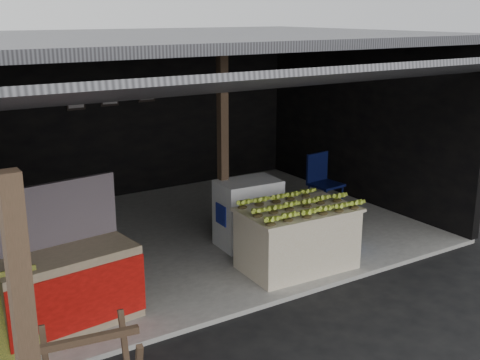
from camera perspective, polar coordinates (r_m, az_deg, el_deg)
ground at (r=7.26m, az=4.28°, el=-11.49°), size 80.00×80.00×0.00m
concrete_slab at (r=9.19m, az=-5.12°, el=-5.30°), size 7.00×5.00×0.06m
shophouse at (r=8.95m, az=-6.39°, el=7.81°), size 7.40×7.29×3.02m
banana_table at (r=7.87m, az=5.45°, el=-5.52°), size 1.53×0.99×0.82m
banana_pile at (r=7.71m, az=5.55°, el=-2.13°), size 1.41×0.89×0.16m
white_crate at (r=8.59m, az=0.79°, el=-3.14°), size 0.89×0.64×0.96m
neighbor_stall at (r=6.70m, az=-16.11°, el=-9.59°), size 1.54×0.83×1.52m
green_signboard at (r=6.28m, az=-20.95°, el=-11.97°), size 0.59×0.21×0.88m
water_barrel at (r=8.74m, az=10.19°, el=-4.73°), size 0.32×0.32×0.47m
plastic_chair at (r=10.07m, az=7.75°, el=0.21°), size 0.52×0.52×0.99m
magenta_rug at (r=10.17m, az=6.77°, el=-3.03°), size 1.54×1.06×0.01m
picture_frames at (r=10.80m, az=-12.13°, el=7.99°), size 1.62×0.04×0.46m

